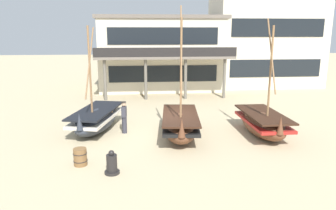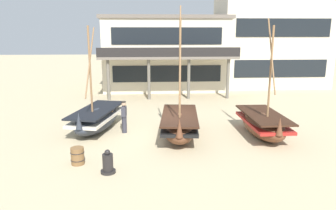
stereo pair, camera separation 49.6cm
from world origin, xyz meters
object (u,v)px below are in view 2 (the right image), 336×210
fisherman_by_hull (124,117)px  wooden_barrel (78,156)px  harbor_building_main (165,53)px  fishing_boat_near_left (263,124)px  harbor_building_annex (271,28)px  fishing_boat_far_right (97,118)px  capstan_winch (108,164)px  fishing_boat_centre_large (180,125)px

fisherman_by_hull → wooden_barrel: 4.36m
wooden_barrel → harbor_building_main: bearing=75.9°
fishing_boat_near_left → harbor_building_annex: harbor_building_annex is taller
wooden_barrel → harbor_building_annex: size_ratio=0.06×
fishing_boat_near_left → harbor_building_annex: bearing=68.8°
fishing_boat_near_left → harbor_building_main: harbor_building_main is taller
fishing_boat_near_left → fishing_boat_far_right: bearing=169.7°
harbor_building_annex → harbor_building_main: bearing=-175.0°
fishing_boat_near_left → capstan_winch: size_ratio=6.31×
fishing_boat_centre_large → fisherman_by_hull: bearing=161.0°
fishing_boat_near_left → wooden_barrel: size_ratio=8.31×
harbor_building_annex → fisherman_by_hull: bearing=-131.8°
fishing_boat_near_left → capstan_winch: (-7.33, -3.88, -0.29)m
harbor_building_main → harbor_building_annex: (10.25, 0.89, 2.22)m
fishing_boat_near_left → harbor_building_annex: size_ratio=0.53×
fishing_boat_centre_large → fisherman_by_hull: fishing_boat_centre_large is taller
fishing_boat_near_left → fishing_boat_centre_large: bearing=179.1°
fishing_boat_centre_large → fishing_boat_far_right: size_ratio=1.17×
fisherman_by_hull → wooden_barrel: size_ratio=2.41×
fishing_boat_centre_large → capstan_winch: (-3.09, -3.95, -0.31)m
fishing_boat_centre_large → wooden_barrel: bearing=-145.2°
fishing_boat_far_right → harbor_building_main: bearing=71.7°
harbor_building_annex → fishing_boat_centre_large: bearing=-123.4°
fishing_boat_centre_large → fishing_boat_far_right: (-4.30, 1.49, -0.02)m
fishing_boat_centre_large → fisherman_by_hull: (-2.81, 0.97, 0.16)m
fishing_boat_centre_large → wooden_barrel: fishing_boat_centre_large is taller
capstan_winch → fisherman_by_hull: bearing=86.7°
fishing_boat_near_left → capstan_winch: 8.30m
fishing_boat_far_right → wooden_barrel: bearing=-91.3°
fishing_boat_far_right → harbor_building_annex: 20.94m
fishing_boat_near_left → wooden_barrel: fishing_boat_near_left is taller
harbor_building_annex → wooden_barrel: bearing=-128.2°
wooden_barrel → fishing_boat_far_right: bearing=88.7°
fishing_boat_near_left → harbor_building_main: size_ratio=0.51×
wooden_barrel → fishing_boat_centre_large: bearing=34.8°
fisherman_by_hull → capstan_winch: 4.95m
capstan_winch → harbor_building_main: harbor_building_main is taller
fishing_boat_centre_large → harbor_building_main: bearing=89.7°
fishing_boat_far_right → harbor_building_main: harbor_building_main is taller
fishing_boat_far_right → wooden_barrel: 4.56m
fishing_boat_centre_large → harbor_building_annex: harbor_building_annex is taller
wooden_barrel → harbor_building_main: (4.49, 17.83, 2.93)m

